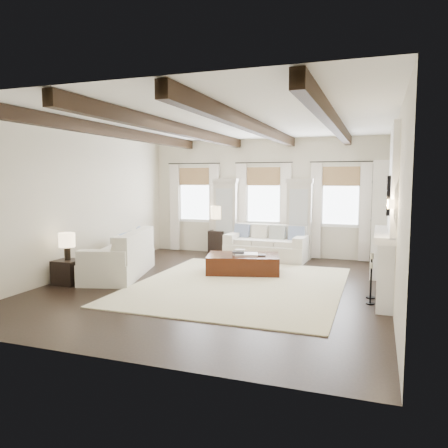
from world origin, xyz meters
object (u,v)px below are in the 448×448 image
(sofa_left, at_px, (122,258))
(side_table_front, at_px, (68,272))
(side_table_back, at_px, (218,242))
(ottoman, at_px, (243,264))
(sofa_back, at_px, (267,246))

(sofa_left, height_order, side_table_front, sofa_left)
(side_table_front, relative_size, side_table_back, 0.73)
(ottoman, height_order, side_table_back, side_table_back)
(sofa_back, height_order, ottoman, sofa_back)
(sofa_left, distance_m, side_table_front, 1.20)
(sofa_back, bearing_deg, side_table_front, -128.41)
(side_table_back, bearing_deg, sofa_left, -107.19)
(sofa_left, bearing_deg, sofa_back, 49.42)
(sofa_back, distance_m, ottoman, 1.83)
(ottoman, bearing_deg, sofa_left, -169.77)
(sofa_back, xyz_separation_m, ottoman, (-0.10, -1.82, -0.15))
(sofa_back, height_order, side_table_front, sofa_back)
(sofa_back, height_order, side_table_back, sofa_back)
(side_table_front, xyz_separation_m, side_table_back, (1.64, 4.31, 0.09))
(sofa_back, relative_size, ottoman, 1.35)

